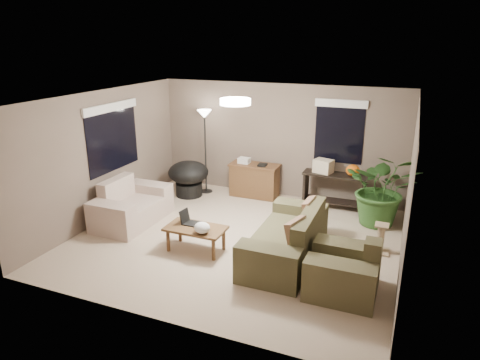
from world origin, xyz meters
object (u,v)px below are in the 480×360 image
at_px(armchair, 344,272).
at_px(papasan_chair, 189,176).
at_px(houseplant, 382,197).
at_px(floor_lamp, 205,124).
at_px(loveseat, 131,207).
at_px(console_table, 334,188).
at_px(main_sofa, 288,240).
at_px(desk, 254,180).
at_px(cat_scratching_post, 380,240).
at_px(coffee_table, 196,231).

distance_m(armchair, papasan_chair, 4.68).
height_order(papasan_chair, houseplant, houseplant).
bearing_deg(floor_lamp, loveseat, -105.83).
distance_m(console_table, papasan_chair, 3.21).
bearing_deg(armchair, floor_lamp, 140.60).
relative_size(main_sofa, armchair, 2.20).
height_order(main_sofa, console_table, main_sofa).
relative_size(desk, cat_scratching_post, 2.20).
bearing_deg(floor_lamp, cat_scratching_post, -21.41).
xyz_separation_m(armchair, houseplant, (0.27, 2.58, 0.27)).
bearing_deg(loveseat, papasan_chair, 78.83).
bearing_deg(houseplant, cat_scratching_post, -84.94).
relative_size(floor_lamp, houseplant, 1.31).
distance_m(loveseat, coffee_table, 1.82).
distance_m(loveseat, papasan_chair, 1.76).
bearing_deg(desk, main_sofa, -58.73).
height_order(armchair, desk, armchair).
xyz_separation_m(main_sofa, papasan_chair, (-2.88, 1.94, 0.17)).
xyz_separation_m(loveseat, houseplant, (4.50, 1.68, 0.27)).
height_order(desk, floor_lamp, floor_lamp).
bearing_deg(desk, armchair, -51.47).
bearing_deg(console_table, coffee_table, -122.82).
height_order(armchair, console_table, armchair).
distance_m(console_table, cat_scratching_post, 2.01).
relative_size(loveseat, floor_lamp, 0.84).
distance_m(papasan_chair, houseplant, 4.16).
xyz_separation_m(floor_lamp, cat_scratching_post, (4.01, -1.57, -1.38)).
relative_size(main_sofa, papasan_chair, 2.00).
bearing_deg(main_sofa, floor_lamp, 138.70).
bearing_deg(console_table, main_sofa, -96.82).
relative_size(armchair, coffee_table, 1.00).
relative_size(coffee_table, papasan_chair, 0.91).
distance_m(armchair, floor_lamp, 4.87).
xyz_separation_m(main_sofa, houseplant, (1.27, 1.91, 0.27)).
bearing_deg(main_sofa, loveseat, 176.00).
xyz_separation_m(main_sofa, console_table, (0.29, 2.42, 0.14)).
bearing_deg(main_sofa, armchair, -33.86).
bearing_deg(coffee_table, main_sofa, 13.43).
height_order(loveseat, houseplant, houseplant).
distance_m(desk, houseplant, 2.83).
height_order(floor_lamp, houseplant, floor_lamp).
relative_size(main_sofa, loveseat, 1.37).
height_order(main_sofa, papasan_chair, main_sofa).
bearing_deg(loveseat, cat_scratching_post, 6.40).
height_order(main_sofa, houseplant, houseplant).
bearing_deg(papasan_chair, main_sofa, -33.97).
bearing_deg(houseplant, armchair, -96.06).
relative_size(desk, houseplant, 0.76).
bearing_deg(papasan_chair, console_table, 8.57).
height_order(coffee_table, papasan_chair, papasan_chair).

